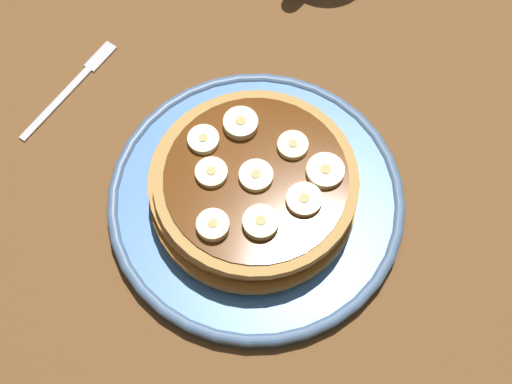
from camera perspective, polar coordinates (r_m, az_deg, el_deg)
name	(u,v)px	position (r cm, az deg, el deg)	size (l,w,h in cm)	color
ground_plane	(256,212)	(68.85, 0.00, -1.50)	(140.00, 140.00, 3.00)	brown
plate	(256,201)	(66.61, 0.00, -0.65)	(25.99, 25.99, 1.77)	#3F72B2
pancake_stack	(257,188)	(64.25, 0.07, 0.33)	(18.19, 18.12, 4.16)	tan
banana_slice_0	(256,176)	(62.19, -0.01, 1.19)	(2.84, 2.84, 0.81)	#F4E6B9
banana_slice_1	(205,138)	(63.97, -3.84, 4.03)	(2.67, 2.67, 0.80)	#F1EFC0
banana_slice_2	(211,173)	(62.42, -3.35, 1.43)	(2.70, 2.70, 0.81)	#F3EBB8
banana_slice_3	(217,229)	(60.22, -2.93, -2.74)	(2.66, 2.66, 1.06)	#FAEEBB
banana_slice_4	(325,171)	(62.62, 5.20, 1.57)	(3.16, 3.16, 0.85)	#FBF2BD
banana_slice_5	(293,146)	(63.58, 2.76, 3.49)	(2.61, 2.61, 0.79)	#F9F2B5
banana_slice_6	(304,200)	(61.42, 3.62, -0.59)	(2.95, 2.95, 0.77)	#FAE7BE
banana_slice_7	(241,124)	(64.41, -1.15, 5.14)	(2.96, 2.96, 1.03)	#EFE7BD
banana_slice_8	(261,223)	(60.37, 0.35, -2.31)	(2.91, 2.91, 1.01)	#ECF1BB
fork	(74,84)	(75.33, -13.46, 7.87)	(13.03, 1.52, 0.50)	silver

